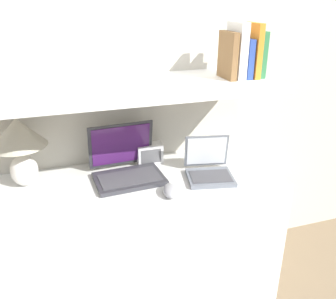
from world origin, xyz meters
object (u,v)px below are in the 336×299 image
book_green (258,54)px  book_brown (228,55)px  laptop_large (126,167)px  router_box (149,154)px  book_orange (252,50)px  computer_mouse (170,191)px  laptop_small (209,169)px  book_blue (244,58)px  book_white (237,50)px  table_lamp (19,141)px

book_green → book_brown: 0.16m
laptop_large → router_box: size_ratio=2.54×
book_orange → book_brown: book_orange is taller
computer_mouse → laptop_small: bearing=25.5°
book_blue → book_white: size_ratio=0.71×
book_green → book_brown: (-0.16, 0.00, 0.00)m
computer_mouse → book_blue: bearing=27.3°
computer_mouse → book_brown: size_ratio=0.59×
laptop_small → book_brown: (0.12, 0.12, 0.52)m
router_box → book_green: 0.74m
book_brown → book_orange: bearing=0.0°
computer_mouse → book_green: size_ratio=0.60×
table_lamp → laptop_small: size_ratio=1.27×
router_box → book_green: (0.52, -0.12, 0.51)m
book_white → book_blue: bearing=0.0°
table_lamp → book_orange: (1.11, -0.07, 0.36)m
book_blue → book_brown: book_brown is taller
book_orange → book_brown: 0.13m
laptop_large → book_brown: size_ratio=1.57×
computer_mouse → book_orange: (0.49, 0.23, 0.56)m
laptop_large → book_orange: 0.83m
table_lamp → book_white: size_ratio=1.27×
book_brown → book_white: bearing=0.0°
laptop_large → laptop_small: size_ratio=1.32×
book_white → router_box: bearing=163.5°
book_orange → book_white: (-0.08, 0.00, 0.00)m
router_box → book_brown: size_ratio=0.62×
laptop_small → book_brown: 0.55m
book_green → router_box: bearing=167.0°
book_green → book_brown: book_brown is taller
book_orange → book_brown: (-0.13, 0.00, -0.02)m
book_green → book_orange: 0.04m
laptop_small → book_white: size_ratio=1.00×
table_lamp → router_box: (0.62, 0.05, -0.17)m
laptop_large → router_box: 0.19m
book_blue → book_white: bearing=180.0°
router_box → book_blue: book_blue is taller
router_box → book_white: bearing=-16.5°
laptop_small → book_orange: 0.61m
computer_mouse → book_white: 0.73m
laptop_small → book_brown: book_brown is taller
book_orange → book_blue: 0.05m
laptop_large → book_green: (0.67, -0.00, 0.51)m
laptop_small → book_orange: (0.25, 0.12, 0.54)m
router_box → book_blue: (0.45, -0.12, 0.49)m
table_lamp → book_brown: book_brown is taller
laptop_large → book_orange: size_ratio=1.35×
computer_mouse → book_blue: 0.73m
computer_mouse → book_orange: book_orange is taller
laptop_small → router_box: (-0.24, 0.24, 0.01)m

